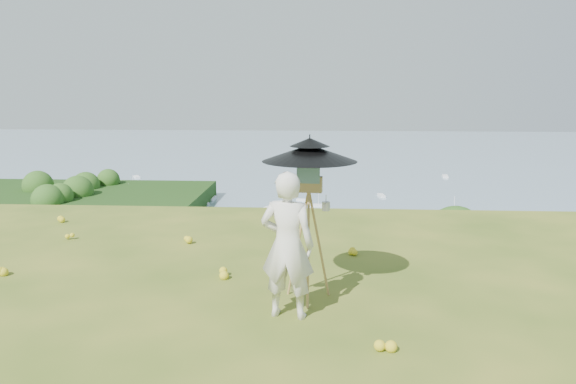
# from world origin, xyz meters

# --- Properties ---
(ground) EXTENTS (14.00, 14.00, 0.00)m
(ground) POSITION_xyz_m (0.00, 0.00, 0.00)
(ground) COLOR #405E1B
(ground) RESTS_ON ground
(shoreline_tier) EXTENTS (170.00, 28.00, 8.00)m
(shoreline_tier) POSITION_xyz_m (0.00, 75.00, -36.00)
(shoreline_tier) COLOR #6E6358
(shoreline_tier) RESTS_ON bay_water
(bay_water) EXTENTS (700.00, 700.00, 0.00)m
(bay_water) POSITION_xyz_m (0.00, 240.00, -34.00)
(bay_water) COLOR #7597A8
(bay_water) RESTS_ON ground
(peninsula) EXTENTS (90.00, 60.00, 12.00)m
(peninsula) POSITION_xyz_m (-75.00, 155.00, -29.00)
(peninsula) COLOR black
(peninsula) RESTS_ON bay_water
(slope_trees) EXTENTS (110.00, 50.00, 6.00)m
(slope_trees) POSITION_xyz_m (0.00, 35.00, -15.00)
(slope_trees) COLOR #255319
(slope_trees) RESTS_ON forest_slope
(harbor_town) EXTENTS (110.00, 22.00, 5.00)m
(harbor_town) POSITION_xyz_m (0.00, 75.00, -29.50)
(harbor_town) COLOR beige
(harbor_town) RESTS_ON shoreline_tier
(moored_boats) EXTENTS (140.00, 140.00, 0.70)m
(moored_boats) POSITION_xyz_m (-12.50, 161.00, -33.65)
(moored_boats) COLOR white
(moored_boats) RESTS_ON bay_water
(wildflowers) EXTENTS (10.00, 10.50, 0.12)m
(wildflowers) POSITION_xyz_m (0.00, 0.25, 0.06)
(wildflowers) COLOR gold
(wildflowers) RESTS_ON ground
(painter) EXTENTS (0.71, 0.52, 1.76)m
(painter) POSITION_xyz_m (0.11, 0.93, 0.88)
(painter) COLOR silver
(painter) RESTS_ON ground
(field_easel) EXTENTS (0.74, 0.74, 1.76)m
(field_easel) POSITION_xyz_m (0.35, 1.50, 0.88)
(field_easel) COLOR #A57545
(field_easel) RESTS_ON ground
(sun_umbrella) EXTENTS (1.40, 1.40, 0.69)m
(sun_umbrella) POSITION_xyz_m (0.35, 1.53, 1.79)
(sun_umbrella) COLOR black
(sun_umbrella) RESTS_ON field_easel
(painter_cap) EXTENTS (0.22, 0.25, 0.10)m
(painter_cap) POSITION_xyz_m (0.11, 0.93, 1.71)
(painter_cap) COLOR #DE7A84
(painter_cap) RESTS_ON painter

